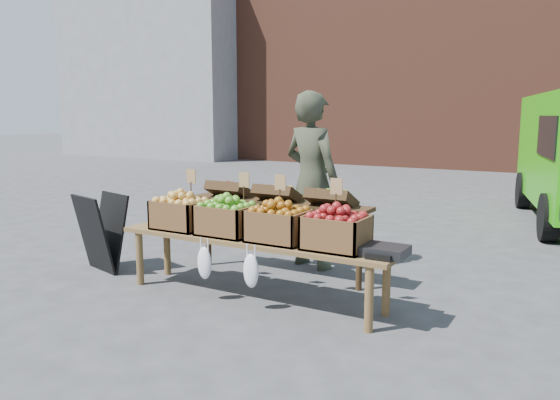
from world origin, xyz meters
The scene contains 12 objects.
ground centered at (0.00, 0.00, 0.00)m, with size 80.00×80.00×0.00m, color #424345.
brick_building centered at (0.00, 15.00, 5.00)m, with size 24.00×4.00×10.00m, color brown.
grey_building centered at (-14.00, 13.00, 3.50)m, with size 8.00×3.00×7.00m, color gray.
vendor centered at (-0.98, 1.29, 0.96)m, with size 0.70×0.46×1.92m, color #353928.
chalkboard_sign centered at (-2.85, 0.01, 0.42)m, with size 0.56×0.31×0.84m, color black, non-canonical shape.
back_table centered at (-1.10, 0.77, 0.52)m, with size 2.10×0.44×1.04m, color #342311, non-canonical shape.
display_bench centered at (-0.95, 0.05, 0.28)m, with size 2.70×0.56×0.57m, color brown, non-canonical shape.
crate_golden_apples centered at (-1.77, 0.05, 0.71)m, with size 0.50×0.40×0.28m, color #ADA32C, non-canonical shape.
crate_russet_pears centered at (-1.22, 0.05, 0.71)m, with size 0.50×0.40×0.28m, color #3C7E17, non-canonical shape.
crate_red_apples centered at (-0.67, 0.05, 0.71)m, with size 0.50×0.40×0.28m, color #94510D, non-canonical shape.
crate_green_apples centered at (-0.12, 0.05, 0.71)m, with size 0.50×0.40×0.28m, color maroon, non-canonical shape.
weighing_scale centered at (0.30, 0.05, 0.61)m, with size 0.34×0.30×0.08m, color black.
Camera 1 is at (1.68, -3.98, 1.67)m, focal length 35.00 mm.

